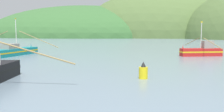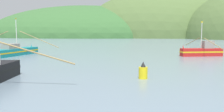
# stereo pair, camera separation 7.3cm
# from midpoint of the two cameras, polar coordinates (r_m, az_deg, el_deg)

# --- Properties ---
(hill_far_center) EXTENTS (219.47, 175.58, 67.78)m
(hill_far_center) POSITION_cam_midpoint_polar(r_m,az_deg,el_deg) (266.41, -7.01, 4.71)
(hill_far_center) COLOR #386633
(hill_far_center) RESTS_ON ground
(hill_mid_right) EXTENTS (174.94, 139.95, 97.94)m
(hill_mid_right) POSITION_cam_midpoint_polar(r_m,az_deg,el_deg) (247.45, 12.33, 4.55)
(hill_mid_right) COLOR #516B38
(hill_mid_right) RESTS_ON ground
(fishing_boat_teal) EXTENTS (18.05, 12.14, 6.98)m
(fishing_boat_teal) POSITION_cam_midpoint_polar(r_m,az_deg,el_deg) (46.86, -22.92, 1.08)
(fishing_boat_teal) COLOR #147F84
(fishing_boat_teal) RESTS_ON ground
(fishing_boat_red) EXTENTS (7.67, 12.29, 6.26)m
(fishing_boat_red) POSITION_cam_midpoint_polar(r_m,az_deg,el_deg) (45.14, 21.39, 1.18)
(fishing_boat_red) COLOR red
(fishing_boat_red) RESTS_ON ground
(channel_buoy) EXTENTS (0.81, 0.81, 1.57)m
(channel_buoy) POSITION_cam_midpoint_polar(r_m,az_deg,el_deg) (21.41, 7.78, -3.84)
(channel_buoy) COLOR yellow
(channel_buoy) RESTS_ON ground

